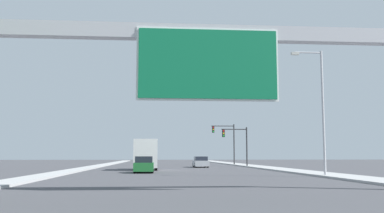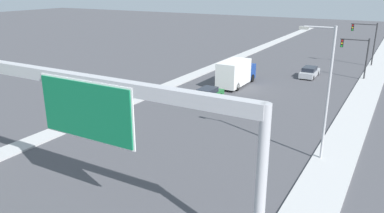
{
  "view_description": "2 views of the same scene",
  "coord_description": "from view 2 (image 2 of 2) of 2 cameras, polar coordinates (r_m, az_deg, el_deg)",
  "views": [
    {
      "loc": [
        -2.29,
        -1.37,
        1.64
      ],
      "look_at": [
        0.0,
        26.84,
        4.86
      ],
      "focal_mm": 40.0,
      "sensor_mm": 36.0,
      "label": 1
    },
    {
      "loc": [
        14.53,
        3.91,
        12.3
      ],
      "look_at": [
        0.93,
        27.64,
        3.31
      ],
      "focal_mm": 35.0,
      "sensor_mm": 36.0,
      "label": 2
    }
  ],
  "objects": [
    {
      "name": "street_lamp_right",
      "position": [
        27.51,
        19.62,
        3.08
      ],
      "size": [
        2.47,
        0.28,
        9.69
      ],
      "color": "#B2B2B7",
      "rests_on": "ground"
    },
    {
      "name": "sign_gantry",
      "position": [
        21.11,
        -15.52,
        0.4
      ],
      "size": [
        20.4,
        0.73,
        7.67
      ],
      "color": "#B2B2B7",
      "rests_on": "ground"
    },
    {
      "name": "traffic_light_near_intersection",
      "position": [
        55.04,
        23.94,
        7.67
      ],
      "size": [
        3.68,
        0.32,
        5.53
      ],
      "color": "#2D2D30",
      "rests_on": "ground"
    },
    {
      "name": "car_near_left",
      "position": [
        41.06,
        2.47,
        1.78
      ],
      "size": [
        1.78,
        4.44,
        1.52
      ],
      "color": "#1E662D",
      "rests_on": "ground"
    },
    {
      "name": "car_mid_left",
      "position": [
        54.38,
        17.48,
        5.02
      ],
      "size": [
        1.85,
        4.71,
        1.44
      ],
      "color": "#A5A8AD",
      "rests_on": "ground"
    },
    {
      "name": "median_strip_left",
      "position": [
        62.73,
        5.49,
        6.87
      ],
      "size": [
        2.0,
        120.0,
        0.15
      ],
      "color": "#B0B0B0",
      "rests_on": "ground"
    },
    {
      "name": "traffic_light_mid_block",
      "position": [
        64.8,
        25.16,
        9.53
      ],
      "size": [
        3.83,
        0.32,
        6.67
      ],
      "color": "#2D2D30",
      "rests_on": "ground"
    },
    {
      "name": "sidewalk_right",
      "position": [
        57.5,
        25.89,
        4.08
      ],
      "size": [
        3.0,
        120.0,
        0.15
      ],
      "color": "#B0B0B0",
      "rests_on": "ground"
    },
    {
      "name": "truck_box_primary",
      "position": [
        47.42,
        6.7,
        5.12
      ],
      "size": [
        2.48,
        7.41,
        3.31
      ],
      "color": "navy",
      "rests_on": "ground"
    }
  ]
}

